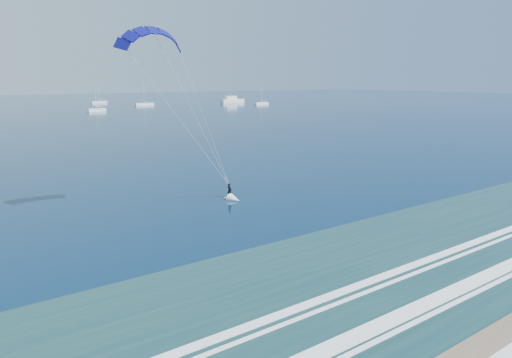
{
  "coord_description": "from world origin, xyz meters",
  "views": [
    {
      "loc": [
        -23.36,
        -8.81,
        12.98
      ],
      "look_at": [
        1.9,
        26.69,
        3.49
      ],
      "focal_mm": 32.0,
      "sensor_mm": 36.0,
      "label": 1
    }
  ],
  "objects": [
    {
      "name": "kitesurfer_rig",
      "position": [
        -2.06,
        31.56,
        9.55
      ],
      "size": [
        14.66,
        5.34,
        18.58
      ],
      "color": "yellow",
      "rests_on": "ground"
    },
    {
      "name": "sailboat_6",
      "position": [
        122.4,
        191.11,
        0.68
      ],
      "size": [
        7.91,
        2.4,
        10.83
      ],
      "color": "white",
      "rests_on": "ground"
    },
    {
      "name": "motor_yacht",
      "position": [
        119.73,
        216.26,
        1.55
      ],
      "size": [
        14.26,
        3.8,
        5.99
      ],
      "color": "white",
      "rests_on": "ground"
    },
    {
      "name": "sailboat_4",
      "position": [
        55.5,
        254.98,
        0.68
      ],
      "size": [
        8.48,
        2.4,
        11.57
      ],
      "color": "white",
      "rests_on": "ground"
    },
    {
      "name": "sailboat_5",
      "position": [
        68.13,
        219.9,
        0.69
      ],
      "size": [
        9.68,
        2.4,
        13.08
      ],
      "color": "white",
      "rests_on": "ground"
    },
    {
      "name": "sailboat_3",
      "position": [
        33.94,
        187.15,
        0.67
      ],
      "size": [
        7.1,
        2.4,
        10.08
      ],
      "color": "white",
      "rests_on": "ground"
    }
  ]
}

